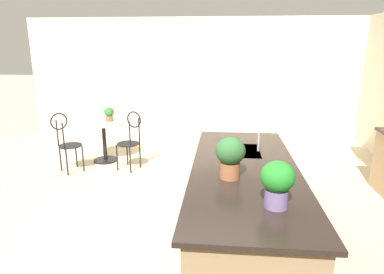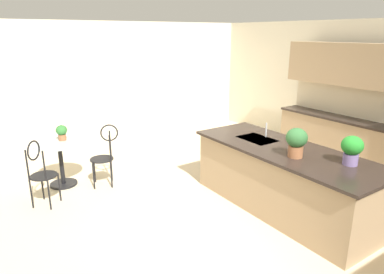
{
  "view_description": "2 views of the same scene",
  "coord_description": "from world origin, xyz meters",
  "px_view_note": "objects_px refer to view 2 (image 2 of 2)",
  "views": [
    {
      "loc": [
        3.52,
        0.62,
        2.1
      ],
      "look_at": [
        -1.12,
        0.18,
        0.83
      ],
      "focal_mm": 31.61,
      "sensor_mm": 36.0,
      "label": 1
    },
    {
      "loc": [
        3.32,
        -2.74,
        2.46
      ],
      "look_at": [
        -0.45,
        -0.2,
        1.07
      ],
      "focal_mm": 32.25,
      "sensor_mm": 36.0,
      "label": 2
    }
  ],
  "objects_px": {
    "potted_plant_counter_near": "(296,141)",
    "potted_plant_counter_far": "(352,148)",
    "potted_plant_on_table": "(62,132)",
    "chair_near_window": "(105,152)",
    "chair_by_island": "(40,170)",
    "bistro_table": "(61,160)"
  },
  "relations": [
    {
      "from": "bistro_table",
      "to": "potted_plant_on_table",
      "type": "xyz_separation_m",
      "value": [
        -0.11,
        0.09,
        0.44
      ]
    },
    {
      "from": "bistro_table",
      "to": "potted_plant_on_table",
      "type": "relative_size",
      "value": 3.11
    },
    {
      "from": "potted_plant_on_table",
      "to": "chair_by_island",
      "type": "bearing_deg",
      "value": -34.95
    },
    {
      "from": "chair_near_window",
      "to": "chair_by_island",
      "type": "height_order",
      "value": "same"
    },
    {
      "from": "potted_plant_on_table",
      "to": "potted_plant_counter_near",
      "type": "height_order",
      "value": "potted_plant_counter_near"
    },
    {
      "from": "potted_plant_counter_near",
      "to": "potted_plant_on_table",
      "type": "bearing_deg",
      "value": -144.25
    },
    {
      "from": "potted_plant_on_table",
      "to": "potted_plant_counter_near",
      "type": "distance_m",
      "value": 3.72
    },
    {
      "from": "bistro_table",
      "to": "potted_plant_on_table",
      "type": "height_order",
      "value": "potted_plant_on_table"
    },
    {
      "from": "potted_plant_counter_near",
      "to": "chair_near_window",
      "type": "bearing_deg",
      "value": -146.7
    },
    {
      "from": "chair_near_window",
      "to": "chair_by_island",
      "type": "bearing_deg",
      "value": -78.18
    },
    {
      "from": "bistro_table",
      "to": "potted_plant_counter_near",
      "type": "relative_size",
      "value": 2.09
    },
    {
      "from": "chair_near_window",
      "to": "potted_plant_counter_near",
      "type": "distance_m",
      "value": 3.04
    },
    {
      "from": "potted_plant_on_table",
      "to": "potted_plant_counter_far",
      "type": "distance_m",
      "value": 4.36
    },
    {
      "from": "potted_plant_on_table",
      "to": "potted_plant_counter_near",
      "type": "relative_size",
      "value": 0.67
    },
    {
      "from": "bistro_table",
      "to": "chair_near_window",
      "type": "relative_size",
      "value": 0.77
    },
    {
      "from": "potted_plant_on_table",
      "to": "potted_plant_counter_near",
      "type": "bearing_deg",
      "value": 35.75
    },
    {
      "from": "bistro_table",
      "to": "chair_near_window",
      "type": "xyz_separation_m",
      "value": [
        0.4,
        0.61,
        0.13
      ]
    },
    {
      "from": "potted_plant_counter_near",
      "to": "potted_plant_counter_far",
      "type": "xyz_separation_m",
      "value": [
        0.55,
        0.34,
        -0.01
      ]
    },
    {
      "from": "chair_by_island",
      "to": "potted_plant_counter_far",
      "type": "distance_m",
      "value": 4.18
    },
    {
      "from": "chair_by_island",
      "to": "potted_plant_counter_far",
      "type": "height_order",
      "value": "potted_plant_counter_far"
    },
    {
      "from": "potted_plant_counter_near",
      "to": "potted_plant_counter_far",
      "type": "height_order",
      "value": "potted_plant_counter_near"
    },
    {
      "from": "potted_plant_counter_near",
      "to": "potted_plant_counter_far",
      "type": "distance_m",
      "value": 0.65
    }
  ]
}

